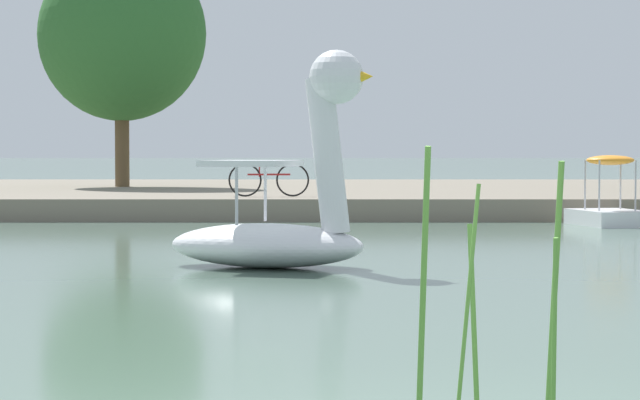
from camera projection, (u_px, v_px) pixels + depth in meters
name	position (u px, v px, depth m)	size (l,w,h in m)	color
shore_bank_far	(341.00, 195.00, 37.34)	(113.79, 19.59, 0.48)	slate
swan_boat	(281.00, 211.00, 16.70)	(2.90, 2.12, 2.79)	white
pedal_boat_orange	(609.00, 207.00, 26.27)	(1.58, 2.09, 1.43)	white
tree_broadleaf_left	(121.00, 35.00, 37.23)	(6.02, 5.41, 6.88)	brown
bicycle_parked	(268.00, 180.00, 29.19)	(1.82, 0.21, 0.77)	black
reed_clump_foreground	(628.00, 312.00, 6.69)	(2.58, 0.98, 1.53)	#568E38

